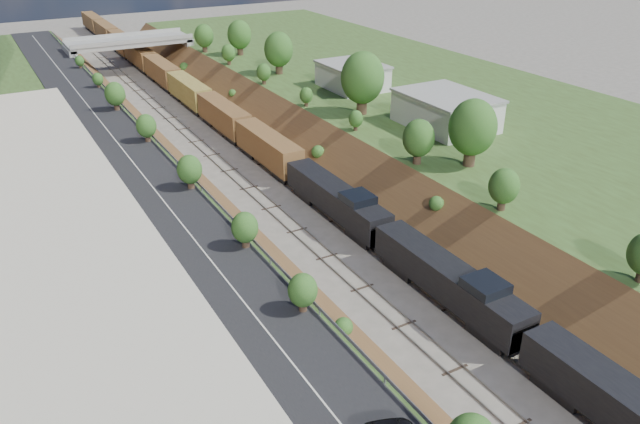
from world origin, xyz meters
TOP-DOWN VIEW (x-y plane):
  - platform_right at (33.00, 60.00)m, footprint 44.00×180.00m
  - embankment_left at (-11.00, 60.00)m, footprint 10.00×180.00m
  - embankment_right at (11.00, 60.00)m, footprint 10.00×180.00m
  - rail_left_track at (-2.60, 60.00)m, footprint 1.58×180.00m
  - rail_right_track at (2.60, 60.00)m, footprint 1.58×180.00m
  - road at (-15.50, 60.00)m, footprint 8.00×180.00m
  - guardrail at (-11.40, 59.80)m, footprint 0.10×171.00m
  - commercial_building at (-28.00, 38.00)m, footprint 14.30×62.30m
  - overpass at (0.00, 122.00)m, footprint 24.50×8.30m
  - white_building_near at (23.50, 52.00)m, footprint 9.00×12.00m
  - white_building_far at (23.00, 74.00)m, footprint 8.00×10.00m
  - tree_right_large at (17.00, 40.00)m, footprint 5.25×5.25m
  - tree_left_crest at (-11.80, 20.00)m, footprint 2.45×2.45m
  - freight_train at (2.60, 92.95)m, footprint 2.96×182.66m

SIDE VIEW (x-z plane):
  - embankment_left at x=-11.00m, z-range -5.00..5.00m
  - embankment_right at x=11.00m, z-range -5.00..5.00m
  - rail_left_track at x=-2.60m, z-range 0.00..0.18m
  - rail_right_track at x=2.60m, z-range 0.00..0.18m
  - platform_right at x=33.00m, z-range 0.00..5.00m
  - freight_train at x=2.60m, z-range 0.30..4.85m
  - overpass at x=0.00m, z-range 1.22..8.62m
  - road at x=-15.50m, z-range 5.00..5.10m
  - guardrail at x=-11.40m, z-range 5.20..5.90m
  - white_building_far at x=23.00m, z-range 5.00..8.60m
  - white_building_near at x=23.50m, z-range 5.00..9.00m
  - tree_left_crest at x=-11.80m, z-range 5.26..8.82m
  - commercial_building at x=-28.00m, z-range 5.01..12.01m
  - tree_right_large at x=17.00m, z-range 5.58..13.19m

